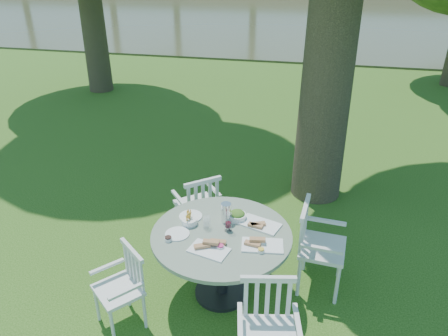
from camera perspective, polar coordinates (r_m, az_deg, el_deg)
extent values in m
plane|color=#1A3E0D|center=(5.59, -0.43, -8.69)|extent=(140.00, 140.00, 0.00)
cylinder|color=black|center=(4.78, -0.31, -15.83)|extent=(0.56, 0.56, 0.04)
cylinder|color=black|center=(4.54, -0.32, -12.47)|extent=(0.12, 0.12, 0.69)
cylinder|color=slate|center=(4.31, -0.33, -8.73)|extent=(1.38, 1.38, 0.04)
cylinder|color=silver|center=(4.67, 14.54, -14.58)|extent=(0.04, 0.04, 0.48)
cylinder|color=silver|center=(5.00, 14.93, -11.40)|extent=(0.04, 0.04, 0.48)
cylinder|color=silver|center=(4.67, 9.74, -13.89)|extent=(0.04, 0.04, 0.48)
cylinder|color=silver|center=(5.00, 10.49, -10.76)|extent=(0.04, 0.04, 0.48)
cube|color=silver|center=(4.67, 12.75, -10.15)|extent=(0.49, 0.53, 0.04)
cube|color=silver|center=(4.55, 10.36, -7.51)|extent=(0.09, 0.49, 0.49)
cylinder|color=silver|center=(5.65, -2.41, -5.57)|extent=(0.04, 0.04, 0.45)
cylinder|color=silver|center=(5.52, -6.17, -6.57)|extent=(0.04, 0.04, 0.45)
cylinder|color=silver|center=(5.38, -0.79, -7.42)|extent=(0.04, 0.04, 0.45)
cylinder|color=silver|center=(5.25, -4.71, -8.53)|extent=(0.04, 0.04, 0.45)
cube|color=silver|center=(5.31, -3.59, -4.83)|extent=(0.62, 0.61, 0.04)
cube|color=silver|center=(5.04, -2.74, -3.90)|extent=(0.38, 0.32, 0.46)
cylinder|color=silver|center=(4.56, -16.26, -16.71)|extent=(0.03, 0.03, 0.40)
cylinder|color=silver|center=(4.31, -14.35, -19.55)|extent=(0.03, 0.03, 0.40)
cylinder|color=silver|center=(4.63, -12.46, -15.29)|extent=(0.03, 0.03, 0.40)
cylinder|color=silver|center=(4.39, -10.33, -17.96)|extent=(0.03, 0.03, 0.40)
cube|color=silver|center=(4.32, -13.68, -15.26)|extent=(0.56, 0.56, 0.04)
cube|color=silver|center=(4.24, -11.73, -12.52)|extent=(0.33, 0.30, 0.41)
cube|color=silver|center=(3.80, 5.75, -20.94)|extent=(0.53, 0.50, 0.04)
cube|color=silver|center=(3.78, 5.68, -16.60)|extent=(0.46, 0.13, 0.46)
cube|color=white|center=(4.08, -1.99, -10.68)|extent=(0.40, 0.30, 0.01)
cube|color=white|center=(4.15, 5.04, -10.04)|extent=(0.41, 0.27, 0.02)
cube|color=white|center=(4.42, 4.72, -7.34)|extent=(0.45, 0.34, 0.02)
cylinder|color=white|center=(4.31, -6.12, -8.55)|extent=(0.24, 0.24, 0.01)
cylinder|color=white|center=(4.55, -4.38, -6.29)|extent=(0.24, 0.24, 0.01)
cylinder|color=white|center=(4.43, -4.55, -6.95)|extent=(0.16, 0.16, 0.06)
cylinder|color=white|center=(4.49, 1.74, -6.35)|extent=(0.19, 0.19, 0.06)
cylinder|color=silver|center=(4.41, 0.27, -5.85)|extent=(0.10, 0.10, 0.21)
cylinder|color=white|center=(4.28, 0.55, -7.07)|extent=(0.07, 0.07, 0.20)
cylinder|color=white|center=(4.33, -2.37, -7.33)|extent=(0.06, 0.06, 0.11)
cylinder|color=white|center=(4.36, -2.23, -7.04)|extent=(0.07, 0.07, 0.12)
cylinder|color=white|center=(4.10, -0.47, -10.33)|extent=(0.07, 0.07, 0.03)
cylinder|color=white|center=(4.07, 4.86, -10.74)|extent=(0.07, 0.07, 0.03)
cylinder|color=white|center=(4.17, 5.01, -9.73)|extent=(0.07, 0.07, 0.03)
cylinder|color=white|center=(4.23, -7.30, -9.21)|extent=(0.07, 0.07, 0.03)
cube|color=#353921|center=(27.62, 10.60, 20.14)|extent=(100.00, 28.00, 0.12)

